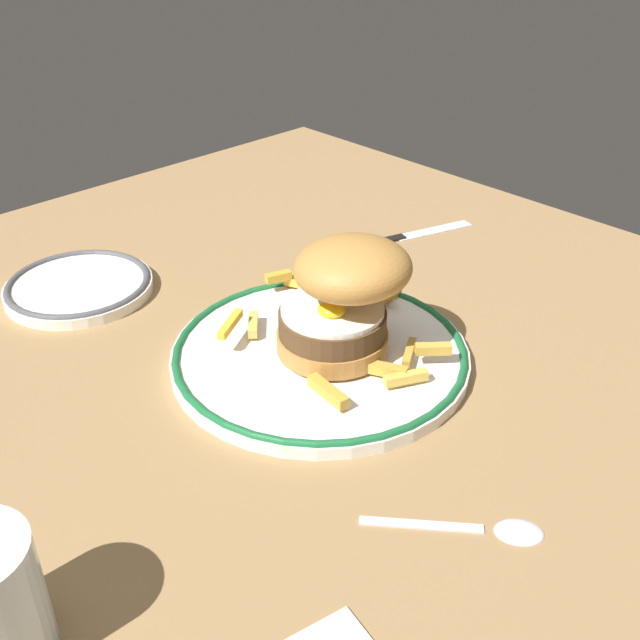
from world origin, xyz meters
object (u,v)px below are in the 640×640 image
object	(u,v)px
dinner_plate	(320,353)
burger	(343,295)
knife	(401,236)
side_plate	(79,286)
spoon	(498,528)

from	to	relation	value
dinner_plate	burger	distance (cm)	6.81
dinner_plate	knife	bearing A→B (deg)	115.59
burger	side_plate	distance (cm)	32.52
knife	dinner_plate	bearing A→B (deg)	-64.41
burger	side_plate	xyz separation A→B (cm)	(-29.74, -11.46, -6.46)
burger	spoon	xyz separation A→B (cm)	(22.92, -7.24, -6.94)
dinner_plate	knife	xyz separation A→B (cm)	(-12.64, 26.40, -0.58)
dinner_plate	side_plate	distance (cm)	29.90
spoon	burger	bearing A→B (deg)	162.47
burger	spoon	size ratio (longest dim) A/B	1.09
knife	spoon	xyz separation A→B (cm)	(37.12, -32.18, 0.10)
side_plate	knife	bearing A→B (deg)	66.87
dinner_plate	burger	bearing A→B (deg)	43.19
dinner_plate	side_plate	size ratio (longest dim) A/B	1.77
side_plate	spoon	xyz separation A→B (cm)	(52.66, 4.22, -0.48)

